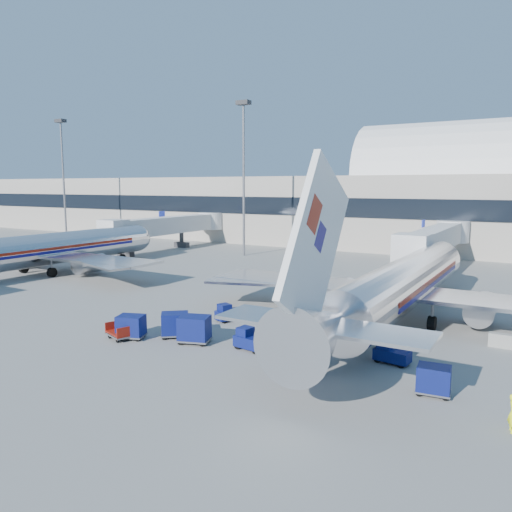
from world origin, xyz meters
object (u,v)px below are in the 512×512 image
Objects in this scene: jetbridge_mid at (173,225)px; mast_west at (244,156)px; mast_far_west at (63,162)px; cart_train_a at (194,329)px; cart_train_b at (175,324)px; tug_lead at (250,340)px; tug_right at (391,353)px; cart_solo_near at (295,358)px; jetbridge_near at (437,239)px; airliner_main at (400,285)px; airliner_mid at (44,249)px; cart_train_c at (131,326)px; cart_solo_far at (434,380)px; cart_open_red at (121,334)px; tug_left at (228,313)px.

mast_west is at bearing -3.21° from jetbridge_mid.
jetbridge_mid is at bearing 1.81° from mast_far_west.
mast_far_west is 9.21× the size of cart_train_a.
mast_west reaches higher than cart_train_b.
tug_lead is at bearing -35.79° from cart_train_b.
tug_right is 0.97× the size of cart_solo_near.
cart_train_b is at bearing -104.78° from jetbridge_near.
jetbridge_mid is (-44.40, 26.30, 1.00)m from airliner_main.
tug_right is at bearing -37.36° from jetbridge_mid.
cart_train_b is (-5.84, -0.37, 0.27)m from tug_lead.
airliner_mid reaches higher than cart_train_c.
airliner_main reaches higher than jetbridge_near.
jetbridge_mid is 11.33× the size of cart_train_b.
airliner_main is 1.35× the size of jetbridge_near.
airliner_main is at bearing 3.69° from cart_train_b.
cart_train_b is at bearing 149.80° from cart_solo_near.
cart_solo_far is (17.40, -0.89, -0.12)m from cart_train_b.
jetbridge_mid is 58.34m from tug_right.
airliner_mid reaches higher than cart_open_red.
cart_train_c reaches higher than cart_solo_far.
cart_train_b is (-12.39, -11.58, -2.02)m from airliner_main.
mast_west is 49.69m from cart_solo_near.
mast_west is 9.52× the size of tug_left.
tug_right is at bearing 35.10° from cart_open_red.
mast_west is at bearing 139.38° from tug_right.
tug_left is at bearing 153.08° from cart_solo_far.
jetbridge_near reaches higher than cart_solo_far.
cart_open_red is (-3.75, -7.64, -0.26)m from tug_left.
cart_solo_far reaches higher than tug_lead.
tug_left reaches higher than cart_open_red.
cart_solo_far is (47.01, -12.47, -2.14)m from airliner_mid.
cart_open_red is (-12.88, -40.16, -3.55)m from jetbridge_near.
airliner_main reaches higher than tug_lead.
cart_train_c is at bearing 61.51° from cart_open_red.
jetbridge_mid reaches higher than cart_train_a.
mast_far_west is at bearing 84.86° from tug_left.
airliner_main is 51.62m from jetbridge_mid.
cart_train_a is (-12.32, -2.90, 0.36)m from tug_right.
cart_train_a reaches higher than tug_right.
jetbridge_near reaches higher than tug_right.
tug_left is at bearing 45.54° from cart_train_c.
tug_right is at bearing 25.36° from cart_solo_near.
cart_open_red is at bearing -176.80° from cart_train_a.
cart_train_a is (1.11, -5.72, 0.34)m from tug_left.
tug_right is 0.91× the size of tug_left.
airliner_main is at bearing 61.64° from cart_open_red.
cart_train_b is at bearing -163.28° from tug_right.
mast_far_west is at bearing 159.99° from airliner_main.
mast_far_west reaches higher than cart_train_c.
tug_left is 1.07× the size of cart_solo_near.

